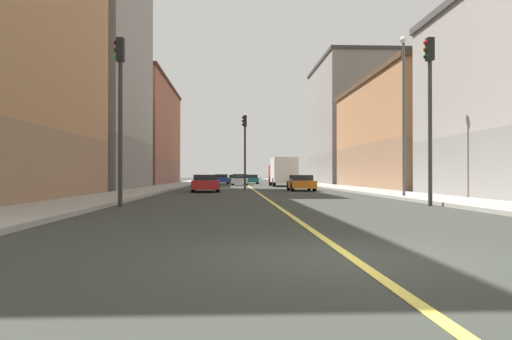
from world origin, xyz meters
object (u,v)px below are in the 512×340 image
object	(u,v)px
traffic_light_left_near	(430,98)
street_lamp_left_near	(404,101)
building_left_mid	(417,134)
box_truck	(283,171)
car_teal	(251,179)
building_right_midblock	(78,48)
building_right_distant	(131,133)
car_green	(235,179)
building_left_far	(356,123)
car_orange	(301,183)
car_red	(205,183)
car_silver	(240,180)
traffic_light_median_far	(245,142)
traffic_light_right_near	(120,98)
car_blue	(221,179)

from	to	relation	value
traffic_light_left_near	street_lamp_left_near	bearing A→B (deg)	80.37
building_left_mid	box_truck	xyz separation A→B (m)	(-10.92, 9.83, -3.19)
car_teal	street_lamp_left_near	bearing A→B (deg)	-81.58
building_left_mid	building_right_midblock	distance (m)	29.99
traffic_light_left_near	car_teal	xyz separation A→B (m)	(-5.20, 47.99, -3.64)
box_truck	building_right_distant	bearing A→B (deg)	147.98
building_right_midblock	car_green	xyz separation A→B (m)	(13.28, 32.43, -11.18)
building_left_far	car_orange	size ratio (longest dim) A/B	4.54
building_left_mid	car_red	distance (m)	20.13
car_orange	car_silver	xyz separation A→B (m)	(-4.35, 20.57, 0.03)
building_right_midblock	car_teal	size ratio (longest dim) A/B	5.34
car_silver	traffic_light_left_near	bearing A→B (deg)	-80.16
traffic_light_left_near	car_teal	bearing A→B (deg)	96.18
building_left_far	box_truck	world-z (taller)	building_left_far
traffic_light_left_near	car_silver	xyz separation A→B (m)	(-6.86, 39.55, -3.63)
building_left_mid	traffic_light_left_near	world-z (taller)	building_left_mid
building_left_mid	building_left_far	bearing A→B (deg)	90.00
building_right_midblock	box_truck	world-z (taller)	building_right_midblock
box_truck	car_silver	bearing A→B (deg)	129.82
building_left_mid	car_red	world-z (taller)	building_left_mid
car_orange	car_silver	size ratio (longest dim) A/B	0.92
traffic_light_median_far	car_red	distance (m)	6.37
building_right_distant	traffic_light_right_near	size ratio (longest dim) A/B	3.95
car_red	traffic_light_median_far	bearing A→B (deg)	57.34
car_teal	traffic_light_median_far	bearing A→B (deg)	-93.37
car_silver	car_teal	distance (m)	8.60
car_green	box_truck	world-z (taller)	box_truck
traffic_light_right_near	car_silver	xyz separation A→B (m)	(5.24, 39.55, -3.54)
street_lamp_left_near	traffic_light_left_near	bearing A→B (deg)	-99.63
car_blue	car_orange	xyz separation A→B (m)	(6.69, -27.62, -0.04)
building_left_mid	car_teal	distance (m)	27.66
building_right_midblock	car_orange	xyz separation A→B (m)	(18.09, -4.19, -11.19)
traffic_light_right_near	car_blue	world-z (taller)	traffic_light_right_near
car_blue	traffic_light_left_near	bearing A→B (deg)	-78.83
car_orange	box_truck	xyz separation A→B (m)	(0.13, 15.20, 1.00)
car_orange	box_truck	distance (m)	15.24
car_orange	car_teal	world-z (taller)	car_teal
building_left_mid	traffic_light_right_near	xyz separation A→B (m)	(-20.64, -24.35, -0.62)
building_left_far	car_red	distance (m)	35.59
building_right_midblock	building_left_mid	bearing A→B (deg)	2.33
car_silver	building_right_midblock	bearing A→B (deg)	-129.99
building_right_midblock	traffic_light_right_near	world-z (taller)	building_right_midblock
car_green	car_teal	distance (m)	7.90
building_left_far	car_silver	xyz separation A→B (m)	(-15.39, -7.03, -7.38)
traffic_light_median_far	car_silver	world-z (taller)	traffic_light_median_far
building_right_midblock	traffic_light_left_near	xyz separation A→B (m)	(20.61, -23.17, -7.53)
building_left_mid	building_left_far	world-z (taller)	building_left_far
building_left_mid	car_green	size ratio (longest dim) A/B	5.09
building_left_mid	car_green	distance (m)	35.29
building_right_midblock	car_silver	size ratio (longest dim) A/B	5.37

